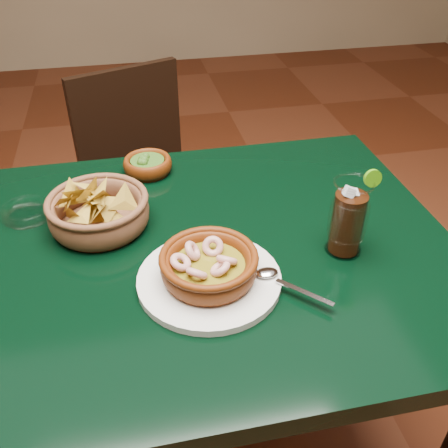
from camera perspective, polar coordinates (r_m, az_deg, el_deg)
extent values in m
cube|color=black|center=(0.99, -8.23, -4.07)|extent=(1.20, 0.80, 0.04)
cylinder|color=black|center=(1.59, 11.54, -4.10)|extent=(0.06, 0.06, 0.71)
cube|color=black|center=(1.69, -7.55, 1.73)|extent=(0.51, 0.51, 0.04)
cylinder|color=black|center=(1.65, -9.54, -8.85)|extent=(0.03, 0.03, 0.42)
cylinder|color=black|center=(1.76, 0.32, -4.78)|extent=(0.03, 0.03, 0.42)
cylinder|color=black|center=(1.89, -13.87, -2.72)|extent=(0.03, 0.03, 0.42)
cylinder|color=black|center=(1.99, -4.99, 0.50)|extent=(0.03, 0.03, 0.42)
cube|color=black|center=(1.72, -10.84, 10.65)|extent=(0.36, 0.16, 0.41)
cylinder|color=silver|center=(0.90, -1.70, -6.34)|extent=(0.26, 0.26, 0.01)
cylinder|color=#501F07|center=(0.89, -1.71, -5.82)|extent=(0.15, 0.15, 0.01)
torus|color=#501F07|center=(0.88, -1.74, -4.86)|extent=(0.19, 0.19, 0.04)
torus|color=#501F07|center=(0.86, -1.76, -3.81)|extent=(0.17, 0.17, 0.01)
cylinder|color=#6C6114|center=(0.87, -1.74, -4.75)|extent=(0.13, 0.13, 0.01)
torus|color=#D9A398|center=(0.87, 0.31, -4.14)|extent=(0.06, 0.05, 0.04)
torus|color=#D9A398|center=(0.89, -1.29, -2.58)|extent=(0.06, 0.05, 0.05)
torus|color=#D9A398|center=(0.88, -3.61, -3.07)|extent=(0.04, 0.05, 0.04)
torus|color=#D9A398|center=(0.86, -4.99, -4.35)|extent=(0.05, 0.05, 0.03)
torus|color=#D9A398|center=(0.84, -3.14, -5.66)|extent=(0.04, 0.05, 0.05)
torus|color=#D9A398|center=(0.85, -0.45, -5.09)|extent=(0.04, 0.04, 0.04)
cube|color=silver|center=(0.87, 9.17, -7.72)|extent=(0.08, 0.09, 0.00)
ellipsoid|color=silver|center=(0.89, 4.92, -5.57)|extent=(0.04, 0.03, 0.01)
cylinder|color=brown|center=(1.06, -13.87, -0.04)|extent=(0.18, 0.18, 0.01)
torus|color=brown|center=(1.05, -14.10, 1.26)|extent=(0.24, 0.24, 0.06)
torus|color=brown|center=(1.03, -14.34, 2.65)|extent=(0.21, 0.21, 0.01)
cone|color=gold|center=(1.01, -14.10, 3.02)|extent=(0.09, 0.07, 0.07)
cone|color=gold|center=(1.03, -14.33, 1.20)|extent=(0.07, 0.07, 0.08)
cone|color=gold|center=(1.01, -15.97, 1.04)|extent=(0.10, 0.11, 0.05)
cone|color=gold|center=(1.05, -15.13, 4.07)|extent=(0.08, 0.08, 0.05)
cone|color=gold|center=(1.01, -13.12, 2.02)|extent=(0.11, 0.06, 0.09)
cone|color=gold|center=(1.06, -16.89, 3.15)|extent=(0.07, 0.06, 0.08)
cone|color=gold|center=(1.03, -17.37, 2.48)|extent=(0.06, 0.11, 0.09)
cone|color=gold|center=(1.02, -17.65, 2.66)|extent=(0.09, 0.06, 0.07)
cone|color=gold|center=(1.02, -14.19, 1.39)|extent=(0.08, 0.10, 0.07)
cone|color=gold|center=(1.01, -11.30, 2.62)|extent=(0.08, 0.05, 0.09)
cone|color=gold|center=(1.03, -16.74, 1.03)|extent=(0.08, 0.07, 0.08)
cone|color=gold|center=(1.02, -14.38, 2.36)|extent=(0.05, 0.08, 0.07)
cone|color=gold|center=(1.04, -15.11, 3.61)|extent=(0.08, 0.06, 0.10)
cone|color=gold|center=(1.02, -14.13, 3.41)|extent=(0.08, 0.10, 0.07)
cone|color=gold|center=(1.01, -12.47, 0.33)|extent=(0.09, 0.06, 0.07)
cone|color=gold|center=(1.03, -14.42, 2.13)|extent=(0.04, 0.10, 0.09)
cone|color=gold|center=(1.03, -16.60, 3.39)|extent=(0.11, 0.07, 0.09)
cone|color=gold|center=(1.03, -14.23, 2.67)|extent=(0.09, 0.09, 0.04)
cylinder|color=#501F07|center=(1.23, -8.64, 5.99)|extent=(0.10, 0.10, 0.01)
torus|color=#501F07|center=(1.22, -8.72, 6.79)|extent=(0.14, 0.14, 0.04)
cylinder|color=#234912|center=(1.22, -8.75, 7.06)|extent=(0.08, 0.08, 0.01)
sphere|color=#234912|center=(1.23, -8.95, 7.60)|extent=(0.02, 0.02, 0.02)
sphere|color=#234912|center=(1.20, -9.19, 6.93)|extent=(0.02, 0.02, 0.02)
sphere|color=#234912|center=(1.20, -9.45, 6.96)|extent=(0.02, 0.02, 0.02)
sphere|color=#234912|center=(1.21, -9.08, 7.24)|extent=(0.02, 0.02, 0.02)
sphere|color=#234912|center=(1.22, -9.30, 7.34)|extent=(0.02, 0.02, 0.02)
cylinder|color=white|center=(1.00, 13.42, -2.73)|extent=(0.07, 0.07, 0.01)
torus|color=white|center=(0.95, 14.02, 0.72)|extent=(0.15, 0.15, 0.08)
cylinder|color=black|center=(0.96, 13.91, 0.13)|extent=(0.06, 0.06, 0.12)
cube|color=silver|center=(0.92, 14.12, 3.58)|extent=(0.02, 0.02, 0.03)
cube|color=silver|center=(0.93, 14.45, 3.33)|extent=(0.02, 0.03, 0.03)
cube|color=silver|center=(0.95, 14.37, 2.53)|extent=(0.03, 0.03, 0.03)
torus|color=white|center=(0.91, 14.68, 4.54)|extent=(0.07, 0.07, 0.00)
cylinder|color=#418B0D|center=(0.93, 16.63, 5.03)|extent=(0.03, 0.01, 0.03)
cylinder|color=white|center=(1.14, -21.49, 0.91)|extent=(0.10, 0.10, 0.01)
torus|color=white|center=(1.13, -21.60, 1.35)|extent=(0.12, 0.12, 0.03)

